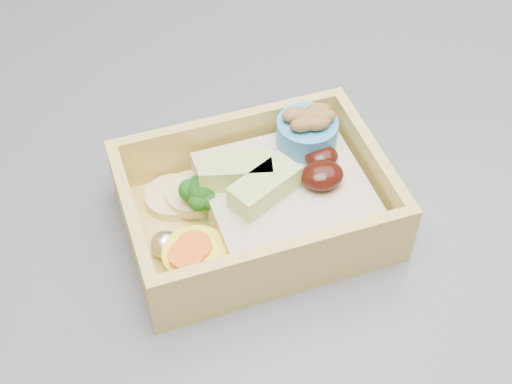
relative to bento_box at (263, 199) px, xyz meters
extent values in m
cube|color=#3A3A3F|center=(-0.13, 0.09, -0.04)|extent=(1.24, 0.84, 0.04)
cube|color=#D8BA59|center=(0.00, 0.00, -0.02)|extent=(0.17, 0.12, 0.01)
cube|color=#D8BA59|center=(-0.01, 0.05, 0.01)|extent=(0.16, 0.02, 0.04)
cube|color=#D8BA59|center=(0.00, -0.06, 0.01)|extent=(0.16, 0.02, 0.04)
cube|color=#D8BA59|center=(0.07, 0.00, 0.01)|extent=(0.01, 0.10, 0.04)
cube|color=#D8BA59|center=(-0.08, -0.01, 0.01)|extent=(0.01, 0.10, 0.04)
cube|color=tan|center=(0.01, 0.00, 0.00)|extent=(0.10, 0.09, 0.03)
ellipsoid|color=black|center=(0.04, -0.01, 0.02)|extent=(0.03, 0.02, 0.01)
ellipsoid|color=black|center=(0.04, 0.01, 0.02)|extent=(0.02, 0.02, 0.01)
cube|color=#B9D670|center=(0.00, -0.01, 0.02)|extent=(0.05, 0.04, 0.02)
cube|color=#B9D670|center=(-0.01, 0.01, 0.02)|extent=(0.05, 0.03, 0.02)
cylinder|color=#70A95B|center=(-0.04, 0.01, -0.01)|extent=(0.01, 0.01, 0.01)
sphere|color=#1A5714|center=(-0.04, 0.01, 0.01)|extent=(0.02, 0.02, 0.02)
sphere|color=#1A5714|center=(-0.03, 0.01, 0.01)|extent=(0.01, 0.01, 0.01)
sphere|color=#1A5714|center=(-0.04, 0.01, 0.01)|extent=(0.01, 0.01, 0.01)
sphere|color=#1A5714|center=(-0.03, 0.00, 0.01)|extent=(0.01, 0.01, 0.01)
sphere|color=#1A5714|center=(-0.04, 0.00, 0.01)|extent=(0.01, 0.01, 0.01)
sphere|color=#1A5714|center=(-0.04, 0.02, 0.01)|extent=(0.01, 0.01, 0.01)
cylinder|color=yellow|center=(-0.05, -0.03, 0.00)|extent=(0.04, 0.04, 0.02)
cylinder|color=#FF6015|center=(-0.05, -0.03, 0.01)|extent=(0.02, 0.02, 0.00)
cylinder|color=#FF6015|center=(-0.06, -0.04, 0.01)|extent=(0.02, 0.02, 0.00)
cylinder|color=#D8BB7D|center=(-0.05, 0.03, -0.01)|extent=(0.04, 0.04, 0.01)
cylinder|color=#D8BB7D|center=(-0.04, 0.02, -0.01)|extent=(0.04, 0.04, 0.01)
ellipsoid|color=silver|center=(-0.02, 0.03, 0.00)|extent=(0.02, 0.02, 0.02)
ellipsoid|color=silver|center=(-0.07, -0.01, 0.00)|extent=(0.02, 0.02, 0.02)
cylinder|color=#3D91D0|center=(0.04, 0.03, 0.02)|extent=(0.04, 0.04, 0.02)
ellipsoid|color=brown|center=(0.04, 0.03, 0.03)|extent=(0.02, 0.01, 0.01)
ellipsoid|color=brown|center=(0.05, 0.03, 0.03)|extent=(0.02, 0.01, 0.01)
ellipsoid|color=brown|center=(0.03, 0.03, 0.03)|extent=(0.02, 0.01, 0.01)
ellipsoid|color=brown|center=(0.04, 0.02, 0.03)|extent=(0.02, 0.01, 0.01)
ellipsoid|color=brown|center=(0.03, 0.02, 0.03)|extent=(0.02, 0.01, 0.01)
ellipsoid|color=brown|center=(0.05, 0.03, 0.03)|extent=(0.02, 0.01, 0.01)
camera|label=1|loc=(-0.09, -0.28, 0.34)|focal=50.00mm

